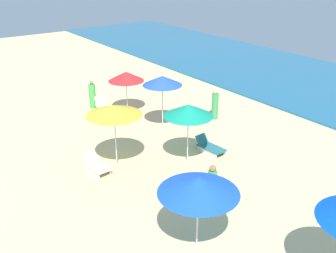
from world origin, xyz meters
The scene contains 13 objects.
ocean centered at (0.00, 24.25, 0.06)m, with size 60.00×11.50×0.12m, color #216188.
umbrella_0 centered at (6.74, 7.31, 2.13)m, with size 2.41×2.41×2.39m.
umbrella_1 centered at (0.87, 7.82, 2.48)m, with size 2.26×2.26×2.69m.
lounge_chair_1_0 centered at (0.82, 6.91, 0.26)m, with size 1.37×0.73×0.67m.
umbrella_3 centered at (-1.19, 11.62, 2.51)m, with size 1.94×1.94×2.75m.
umbrella_4 centered at (2.39, 10.38, 2.37)m, with size 2.03×2.03×2.62m.
lounge_chair_4_0 centered at (2.19, 11.81, 0.24)m, with size 1.47×0.74×0.65m.
umbrella_5 centered at (-4.17, 11.32, 2.07)m, with size 1.94×1.94×2.33m.
lounge_chair_5_0 centered at (-5.15, 10.32, 0.28)m, with size 1.44×0.78×0.68m.
beachgoer_1 centered at (-0.62, 14.61, 0.78)m, with size 0.42×0.42×1.65m.
beachgoer_2 centered at (5.40, 9.07, 0.76)m, with size 0.32×0.32×1.61m.
beachgoer_3 centered at (-5.96, 10.09, 0.73)m, with size 0.52×0.52×1.58m.
beach_ball_0 centered at (4.15, 8.07, 0.19)m, with size 0.39×0.39×0.39m, color #E9363B.
Camera 1 is at (14.30, 0.76, 8.26)m, focal length 43.47 mm.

